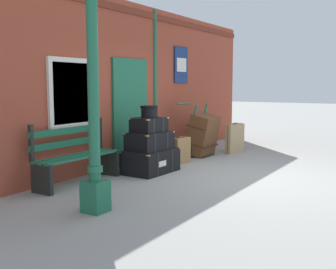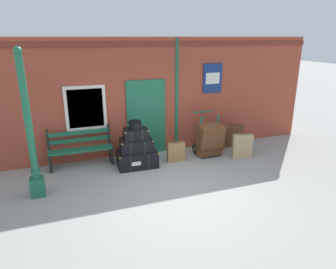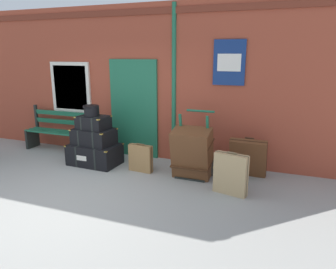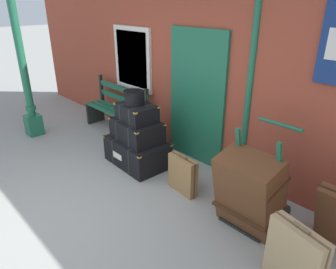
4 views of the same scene
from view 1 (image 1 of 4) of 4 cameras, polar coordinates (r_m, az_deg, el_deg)
ground_plane at (r=7.41m, az=10.18°, el=-5.75°), size 60.00×60.00×0.00m
brick_facade at (r=8.52m, az=-6.18°, el=6.77°), size 10.40×0.35×3.20m
lamp_post at (r=5.27m, az=-9.95°, el=1.93°), size 0.28×0.28×3.04m
platform_bench at (r=6.96m, az=-12.36°, el=-2.88°), size 1.60×0.43×1.01m
steamer_trunk_base at (r=7.69m, az=-2.34°, el=-3.60°), size 1.03×0.69×0.43m
steamer_trunk_middle at (r=7.63m, az=-2.51°, el=-0.86°), size 0.85×0.61×0.33m
steamer_trunk_top at (r=7.61m, az=-2.59°, el=1.31°), size 0.64×0.50×0.27m
round_hatbox at (r=7.56m, az=-2.53°, el=3.20°), size 0.32×0.32×0.22m
porters_trolley at (r=9.53m, az=3.73°, el=-1.22°), size 0.71×0.68×1.18m
large_brown_trunk at (r=9.43m, az=4.70°, el=-0.05°), size 0.70×0.61×0.95m
suitcase_slate at (r=10.46m, az=5.05°, el=0.02°), size 0.67×0.37×0.74m
suitcase_brown at (r=8.55m, az=1.85°, el=-2.18°), size 0.48×0.17×0.56m
suitcase_charcoal at (r=9.96m, az=9.00°, el=-0.54°), size 0.57×0.27×0.72m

